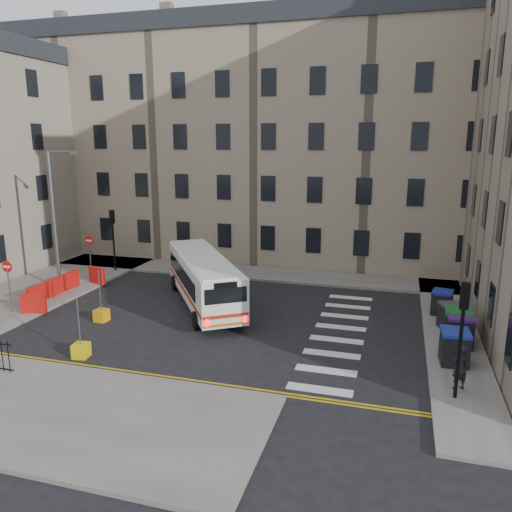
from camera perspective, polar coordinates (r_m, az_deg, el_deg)
The scene contains 20 objects.
ground at distance 24.88m, azimuth 0.28°, elevation -7.54°, with size 120.00×120.00×0.00m, color black.
pavement_north at distance 34.49m, azimuth -5.40°, elevation -1.57°, with size 36.00×3.20×0.15m, color slate.
pavement_east at distance 27.91m, azimuth 20.85°, elevation -5.95°, with size 2.40×26.00×0.15m, color slate.
pavement_west at distance 32.22m, azimuth -23.94°, elevation -3.72°, with size 6.00×22.00×0.15m, color slate.
terrace_north at distance 40.18m, azimuth -3.33°, elevation 12.86°, with size 38.30×10.80×17.20m.
traffic_light_east at distance 18.03m, azimuth 22.49°, elevation -7.05°, with size 0.28×0.22×4.10m.
traffic_light_nw at distance 34.75m, azimuth -16.04°, elevation 2.81°, with size 0.28×0.22×4.10m.
streetlamp at distance 31.46m, azimuth -22.09°, elevation 4.04°, with size 0.50×0.22×8.14m.
no_entry_north at distance 33.53m, azimuth -18.48°, elevation 0.90°, with size 0.60×0.08×3.00m.
no_entry_south at distance 28.23m, azimuth -26.48°, elevation -2.03°, with size 0.60×0.08×3.00m.
roadworks_barriers at distance 30.36m, azimuth -21.50°, elevation -3.35°, with size 1.66×6.26×1.00m.
bus at distance 27.09m, azimuth -6.03°, elevation -2.46°, with size 7.28×9.32×2.66m.
wheelie_bin_a at distance 21.43m, azimuth 21.73°, elevation -9.62°, with size 1.12×1.28×1.36m.
wheelie_bin_b at distance 23.25m, azimuth 22.22°, elevation -7.87°, with size 1.13×1.29×1.37m.
wheelie_bin_c at distance 23.83m, azimuth 22.06°, elevation -7.29°, with size 1.21×1.36×1.41m.
wheelie_bin_d at distance 25.07m, azimuth 21.38°, elevation -6.45°, with size 1.26×1.36×1.23m.
wheelie_bin_e at distance 27.03m, azimuth 20.47°, elevation -4.98°, with size 1.18×1.29×1.22m.
pedestrian at distance 19.32m, azimuth 22.27°, elevation -11.67°, with size 0.62×0.40×1.69m, color black.
bollard_yellow at distance 26.05m, azimuth -17.24°, elevation -6.49°, with size 0.60×0.60×0.60m, color orange.
bollard_chevron at distance 22.17m, azimuth -19.36°, elevation -10.15°, with size 0.60×0.60×0.60m, color yellow.
Camera 1 is at (6.38, -22.39, 8.77)m, focal length 35.00 mm.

